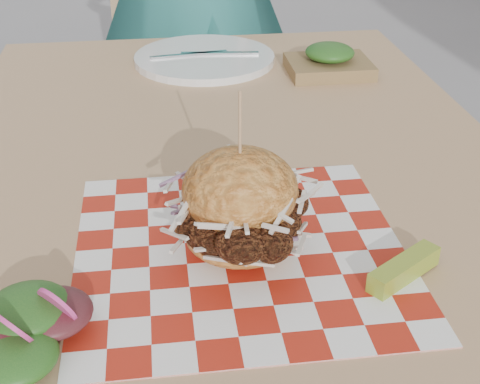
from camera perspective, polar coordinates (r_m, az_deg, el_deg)
The scene contains 8 objects.
patio_table at distance 0.96m, azimuth -0.67°, elevation -1.80°, with size 0.80×1.20×0.75m.
patio_chair at distance 1.98m, azimuth -4.48°, elevation 11.46°, with size 0.42×0.43×0.95m.
paper_liner at distance 0.74m, azimuth -0.00°, elevation -4.96°, with size 0.36×0.36×0.00m, color #B42112.
sandwich at distance 0.71m, azimuth 0.00°, elevation -1.48°, with size 0.16×0.16×0.19m.
pickle_spear at distance 0.71m, azimuth 13.82°, elevation -6.40°, with size 0.10×0.02×0.02m, color #88A630.
side_salad at distance 0.63m, azimuth -16.61°, elevation -11.91°, with size 0.14×0.14×0.05m.
place_setting at distance 1.32m, azimuth -3.05°, elevation 11.32°, with size 0.27×0.27×0.02m.
kraft_tray at distance 1.26m, azimuth 7.62°, elevation 10.98°, with size 0.15×0.12×0.06m.
Camera 1 is at (-0.33, -0.69, 1.17)m, focal length 50.00 mm.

